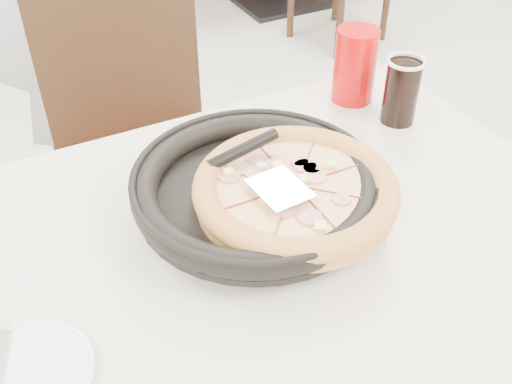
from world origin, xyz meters
name	(u,v)px	position (x,y,z in m)	size (l,w,h in m)	color
main_table	(243,379)	(0.14, 0.02, 0.38)	(1.20, 0.80, 0.75)	silver
chair_far	(146,172)	(0.17, 0.64, 0.47)	(0.42, 0.42, 0.95)	black
trivet	(270,221)	(0.20, 0.03, 0.77)	(0.11, 0.11, 0.04)	black
pizza_pan	(256,196)	(0.20, 0.07, 0.79)	(0.40, 0.40, 0.01)	black
pizza	(295,196)	(0.24, 0.02, 0.81)	(0.32, 0.32, 0.02)	#D08B40
pizza_server	(280,188)	(0.21, 0.01, 0.84)	(0.07, 0.09, 0.00)	silver
side_plate	(29,375)	(-0.21, -0.08, 0.76)	(0.16, 0.16, 0.01)	white
cola_glass	(401,93)	(0.60, 0.20, 0.81)	(0.07, 0.07, 0.13)	black
red_cup	(355,65)	(0.57, 0.32, 0.83)	(0.09, 0.09, 0.16)	#C10909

